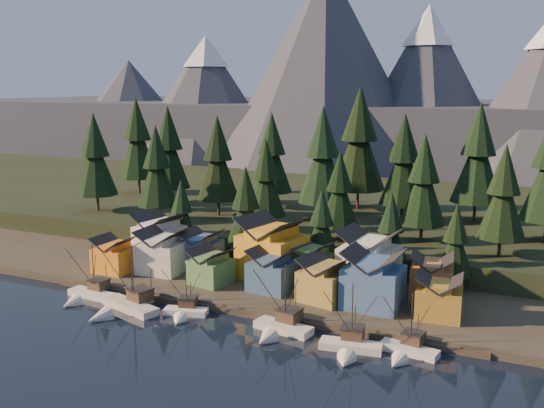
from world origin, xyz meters
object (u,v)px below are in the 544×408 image
at_px(boat_0, 87,288).
at_px(house_front_1, 162,250).
at_px(boat_5, 350,339).
at_px(house_back_1, 201,249).
at_px(boat_6, 407,343).
at_px(boat_4, 280,319).
at_px(house_front_0, 114,254).
at_px(boat_1, 123,299).
at_px(house_back_0, 159,235).
at_px(boat_2, 184,305).

distance_m(boat_0, house_front_1, 16.86).
bearing_deg(boat_5, house_front_1, 151.07).
relative_size(boat_5, house_back_1, 1.41).
bearing_deg(boat_6, boat_4, -169.63).
distance_m(house_front_0, house_front_1, 9.74).
distance_m(boat_0, house_back_1, 24.17).
relative_size(boat_1, house_front_1, 1.48).
bearing_deg(boat_0, boat_4, 4.93).
relative_size(house_front_1, house_back_0, 0.86).
height_order(boat_0, boat_1, boat_1).
bearing_deg(house_back_0, house_back_1, -3.98).
height_order(boat_5, boat_6, boat_5).
distance_m(boat_0, boat_1, 10.52).
bearing_deg(house_back_0, boat_2, -38.68).
bearing_deg(house_front_0, boat_6, -9.60).
bearing_deg(house_front_1, boat_5, -24.04).
distance_m(boat_2, house_back_1, 22.66).
xyz_separation_m(boat_6, house_back_0, (-58.85, 23.06, 4.77)).
relative_size(boat_6, house_front_0, 1.42).
height_order(boat_1, house_front_1, boat_1).
relative_size(boat_1, house_back_0, 1.27).
height_order(boat_1, boat_6, boat_1).
xyz_separation_m(house_front_1, house_back_1, (5.97, 5.48, -0.41)).
xyz_separation_m(boat_5, house_back_1, (-38.76, 22.57, 3.55)).
bearing_deg(boat_1, house_front_1, 119.82).
xyz_separation_m(boat_5, house_back_0, (-51.03, 25.44, 4.56)).
relative_size(boat_2, house_front_0, 1.38).
height_order(boat_1, house_front_0, boat_1).
xyz_separation_m(boat_0, boat_4, (38.48, 0.21, 0.34)).
bearing_deg(boat_0, house_back_1, 64.85).
bearing_deg(house_front_1, house_back_1, 39.41).
height_order(boat_4, house_front_0, boat_4).
xyz_separation_m(boat_5, boat_6, (7.82, 2.38, -0.21)).
height_order(house_front_0, house_back_1, house_back_1).
relative_size(boat_4, house_front_1, 1.37).
relative_size(house_front_1, house_back_1, 1.11).
bearing_deg(house_back_1, boat_2, -65.29).
relative_size(boat_1, house_back_1, 1.65).
distance_m(boat_5, house_front_0, 55.48).
xyz_separation_m(boat_0, boat_1, (10.20, -2.55, 0.23)).
distance_m(boat_1, boat_5, 40.43).
distance_m(boat_0, boat_6, 58.45).
height_order(boat_0, house_back_0, house_back_0).
bearing_deg(boat_0, house_front_0, 109.56).
distance_m(boat_1, house_back_0, 28.58).
xyz_separation_m(boat_6, house_front_0, (-61.55, 11.08, 3.32)).
xyz_separation_m(house_front_0, house_back_1, (14.97, 9.10, 0.43)).
bearing_deg(house_front_0, boat_5, -13.46).
xyz_separation_m(boat_1, boat_5, (40.42, 0.72, -0.13)).
distance_m(boat_6, house_front_0, 62.63).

